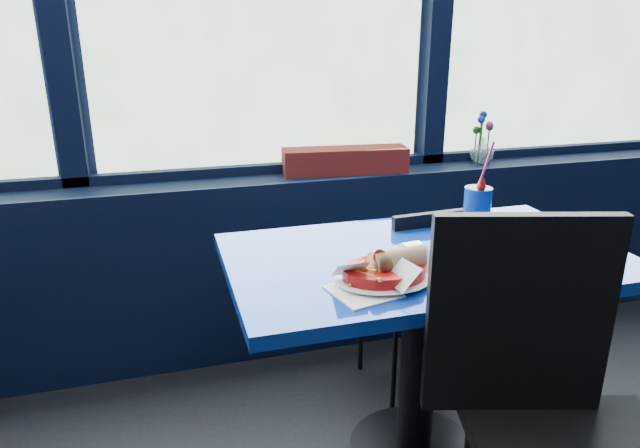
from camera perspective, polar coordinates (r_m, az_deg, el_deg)
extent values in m
plane|color=black|center=(2.50, -5.99, 21.20)|extent=(5.00, 0.00, 5.00)
cube|color=black|center=(2.57, -4.64, -3.91)|extent=(5.00, 0.26, 0.80)
cube|color=black|center=(2.52, -5.25, 5.40)|extent=(4.80, 0.08, 0.06)
cylinder|color=black|center=(1.95, 9.78, -14.12)|extent=(0.12, 0.12, 0.68)
cube|color=#0D3295|center=(1.77, 10.47, -3.49)|extent=(1.20, 0.70, 0.04)
cube|color=black|center=(1.43, 19.33, -8.66)|extent=(0.43, 0.15, 0.50)
cube|color=black|center=(2.31, 9.33, -7.30)|extent=(0.38, 0.38, 0.03)
cube|color=black|center=(2.08, 11.37, -4.00)|extent=(0.34, 0.05, 0.39)
cylinder|color=black|center=(2.59, 10.48, -9.33)|extent=(0.02, 0.02, 0.37)
cylinder|color=black|center=(2.37, 14.27, -12.56)|extent=(0.02, 0.02, 0.37)
cylinder|color=black|center=(2.46, 4.12, -10.62)|extent=(0.02, 0.02, 0.37)
cylinder|color=black|center=(2.23, 7.41, -14.26)|extent=(0.02, 0.02, 0.37)
cube|color=maroon|center=(2.50, 2.53, 6.38)|extent=(0.55, 0.19, 0.11)
imported|color=silver|center=(2.79, 15.90, 7.06)|extent=(0.14, 0.15, 0.11)
cylinder|color=#1E5919|center=(2.77, 15.64, 7.79)|extent=(0.01, 0.01, 0.19)
sphere|color=#1E33B4|center=(2.76, 15.84, 10.01)|extent=(0.04, 0.04, 0.04)
cylinder|color=#1E5919|center=(2.78, 16.41, 7.50)|extent=(0.01, 0.01, 0.16)
sphere|color=#DA4080|center=(2.77, 16.60, 9.46)|extent=(0.04, 0.04, 0.04)
cylinder|color=#1E5919|center=(2.80, 15.79, 8.07)|extent=(0.01, 0.01, 0.21)
sphere|color=#1E33B4|center=(2.78, 16.01, 10.46)|extent=(0.04, 0.04, 0.04)
cylinder|color=#1E5919|center=(2.78, 15.24, 7.33)|extent=(0.01, 0.01, 0.14)
sphere|color=#1E5919|center=(2.77, 15.39, 9.03)|extent=(0.04, 0.04, 0.04)
cylinder|color=#1E5919|center=(2.81, 16.42, 7.46)|extent=(0.01, 0.01, 0.15)
sphere|color=#1E5919|center=(2.79, 16.59, 9.27)|extent=(0.04, 0.04, 0.04)
cylinder|color=#B90E0C|center=(1.55, 6.42, -5.01)|extent=(0.29, 0.29, 0.04)
cylinder|color=white|center=(1.55, 6.41, -5.34)|extent=(0.28, 0.28, 0.00)
cylinder|color=silver|center=(1.60, 9.09, -3.17)|extent=(0.06, 0.08, 0.08)
sphere|color=brown|center=(1.52, 6.36, -4.10)|extent=(0.05, 0.05, 0.05)
cylinder|color=#AB1912|center=(1.51, 5.97, -3.32)|extent=(0.04, 0.04, 0.01)
cylinder|color=#B90E0C|center=(2.01, 15.64, 1.60)|extent=(0.05, 0.05, 0.15)
cone|color=#B90E0C|center=(1.98, 15.88, 4.25)|extent=(0.03, 0.03, 0.05)
cylinder|color=navy|center=(1.99, 15.42, 1.50)|extent=(0.09, 0.09, 0.15)
cylinder|color=black|center=(1.98, 15.60, 3.43)|extent=(0.08, 0.08, 0.01)
cylinder|color=#FE3562|center=(1.96, 16.12, 5.24)|extent=(0.02, 0.07, 0.20)
cube|color=white|center=(1.49, 4.33, -6.74)|extent=(0.19, 0.19, 0.00)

